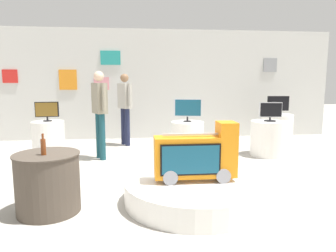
{
  "coord_description": "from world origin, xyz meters",
  "views": [
    {
      "loc": [
        -0.54,
        -4.27,
        1.59
      ],
      "look_at": [
        0.0,
        0.47,
        0.88
      ],
      "focal_mm": 33.23,
      "sensor_mm": 36.0,
      "label": 1
    }
  ],
  "objects_px": {
    "novelty_firetruck_tv": "(197,157)",
    "tv_on_center_rear": "(188,108)",
    "tv_on_left_rear": "(47,110)",
    "tv_on_far_right": "(278,105)",
    "tv_on_right_rear": "(270,111)",
    "side_table_round": "(48,182)",
    "display_pedestal_far_right": "(277,129)",
    "display_pedestal_center_rear": "(187,139)",
    "bottle_on_side_table": "(43,146)",
    "main_display_pedestal": "(195,191)",
    "shopper_browsing_rear": "(100,108)",
    "shopper_browsing_near_truck": "(125,104)",
    "display_pedestal_left_rear": "(49,138)",
    "display_pedestal_right_rear": "(269,138)"
  },
  "relations": [
    {
      "from": "display_pedestal_left_rear",
      "to": "novelty_firetruck_tv",
      "type": "bearing_deg",
      "value": -47.91
    },
    {
      "from": "display_pedestal_right_rear",
      "to": "novelty_firetruck_tv",
      "type": "bearing_deg",
      "value": -131.16
    },
    {
      "from": "shopper_browsing_near_truck",
      "to": "novelty_firetruck_tv",
      "type": "bearing_deg",
      "value": -75.16
    },
    {
      "from": "display_pedestal_center_rear",
      "to": "display_pedestal_far_right",
      "type": "relative_size",
      "value": 0.94
    },
    {
      "from": "tv_on_left_rear",
      "to": "bottle_on_side_table",
      "type": "relative_size",
      "value": 1.88
    },
    {
      "from": "shopper_browsing_near_truck",
      "to": "display_pedestal_left_rear",
      "type": "bearing_deg",
      "value": -150.99
    },
    {
      "from": "main_display_pedestal",
      "to": "shopper_browsing_near_truck",
      "type": "xyz_separation_m",
      "value": [
        -0.98,
        3.76,
        0.88
      ]
    },
    {
      "from": "novelty_firetruck_tv",
      "to": "bottle_on_side_table",
      "type": "relative_size",
      "value": 4.2
    },
    {
      "from": "main_display_pedestal",
      "to": "display_pedestal_far_right",
      "type": "distance_m",
      "value": 4.6
    },
    {
      "from": "side_table_round",
      "to": "display_pedestal_far_right",
      "type": "bearing_deg",
      "value": 38.49
    },
    {
      "from": "display_pedestal_left_rear",
      "to": "side_table_round",
      "type": "relative_size",
      "value": 0.95
    },
    {
      "from": "display_pedestal_right_rear",
      "to": "shopper_browsing_rear",
      "type": "height_order",
      "value": "shopper_browsing_rear"
    },
    {
      "from": "tv_on_center_rear",
      "to": "side_table_round",
      "type": "xyz_separation_m",
      "value": [
        -2.16,
        -2.58,
        -0.64
      ]
    },
    {
      "from": "display_pedestal_right_rear",
      "to": "shopper_browsing_rear",
      "type": "xyz_separation_m",
      "value": [
        -3.52,
        0.1,
        0.67
      ]
    },
    {
      "from": "display_pedestal_right_rear",
      "to": "side_table_round",
      "type": "height_order",
      "value": "display_pedestal_right_rear"
    },
    {
      "from": "novelty_firetruck_tv",
      "to": "display_pedestal_left_rear",
      "type": "height_order",
      "value": "novelty_firetruck_tv"
    },
    {
      "from": "main_display_pedestal",
      "to": "tv_on_center_rear",
      "type": "relative_size",
      "value": 3.23
    },
    {
      "from": "main_display_pedestal",
      "to": "display_pedestal_right_rear",
      "type": "xyz_separation_m",
      "value": [
        2.08,
        2.35,
        0.22
      ]
    },
    {
      "from": "display_pedestal_far_right",
      "to": "shopper_browsing_near_truck",
      "type": "bearing_deg",
      "value": 177.71
    },
    {
      "from": "tv_on_left_rear",
      "to": "tv_on_far_right",
      "type": "xyz_separation_m",
      "value": [
        5.43,
        0.73,
        0.02
      ]
    },
    {
      "from": "side_table_round",
      "to": "novelty_firetruck_tv",
      "type": "bearing_deg",
      "value": 3.37
    },
    {
      "from": "main_display_pedestal",
      "to": "display_pedestal_left_rear",
      "type": "height_order",
      "value": "display_pedestal_left_rear"
    },
    {
      "from": "novelty_firetruck_tv",
      "to": "tv_on_right_rear",
      "type": "relative_size",
      "value": 2.25
    },
    {
      "from": "shopper_browsing_rear",
      "to": "novelty_firetruck_tv",
      "type": "bearing_deg",
      "value": -59.09
    },
    {
      "from": "display_pedestal_left_rear",
      "to": "tv_on_left_rear",
      "type": "bearing_deg",
      "value": -95.57
    },
    {
      "from": "display_pedestal_far_right",
      "to": "tv_on_left_rear",
      "type": "bearing_deg",
      "value": -172.26
    },
    {
      "from": "novelty_firetruck_tv",
      "to": "shopper_browsing_near_truck",
      "type": "xyz_separation_m",
      "value": [
        -1.0,
        3.76,
        0.42
      ]
    },
    {
      "from": "display_pedestal_left_rear",
      "to": "bottle_on_side_table",
      "type": "xyz_separation_m",
      "value": [
        0.75,
        -3.06,
        0.46
      ]
    },
    {
      "from": "novelty_firetruck_tv",
      "to": "tv_on_center_rear",
      "type": "relative_size",
      "value": 1.86
    },
    {
      "from": "tv_on_left_rear",
      "to": "display_pedestal_right_rear",
      "type": "height_order",
      "value": "tv_on_left_rear"
    },
    {
      "from": "novelty_firetruck_tv",
      "to": "side_table_round",
      "type": "bearing_deg",
      "value": -176.63
    },
    {
      "from": "display_pedestal_left_rear",
      "to": "display_pedestal_right_rear",
      "type": "xyz_separation_m",
      "value": [
        4.66,
        -0.52,
        0.0
      ]
    },
    {
      "from": "tv_on_left_rear",
      "to": "side_table_round",
      "type": "distance_m",
      "value": 3.13
    },
    {
      "from": "display_pedestal_far_right",
      "to": "tv_on_far_right",
      "type": "distance_m",
      "value": 0.61
    },
    {
      "from": "display_pedestal_center_rear",
      "to": "bottle_on_side_table",
      "type": "relative_size",
      "value": 2.9
    },
    {
      "from": "display_pedestal_right_rear",
      "to": "display_pedestal_far_right",
      "type": "bearing_deg",
      "value": 58.28
    },
    {
      "from": "novelty_firetruck_tv",
      "to": "tv_on_right_rear",
      "type": "distance_m",
      "value": 3.14
    },
    {
      "from": "display_pedestal_left_rear",
      "to": "tv_on_far_right",
      "type": "height_order",
      "value": "tv_on_far_right"
    },
    {
      "from": "display_pedestal_left_rear",
      "to": "shopper_browsing_rear",
      "type": "bearing_deg",
      "value": -20.66
    },
    {
      "from": "display_pedestal_left_rear",
      "to": "display_pedestal_far_right",
      "type": "height_order",
      "value": "same"
    },
    {
      "from": "tv_on_right_rear",
      "to": "side_table_round",
      "type": "height_order",
      "value": "tv_on_right_rear"
    },
    {
      "from": "display_pedestal_right_rear",
      "to": "side_table_round",
      "type": "relative_size",
      "value": 1.0
    },
    {
      "from": "display_pedestal_right_rear",
      "to": "tv_on_right_rear",
      "type": "bearing_deg",
      "value": -79.31
    },
    {
      "from": "bottle_on_side_table",
      "to": "side_table_round",
      "type": "bearing_deg",
      "value": 82.49
    },
    {
      "from": "display_pedestal_center_rear",
      "to": "display_pedestal_far_right",
      "type": "height_order",
      "value": "same"
    },
    {
      "from": "bottle_on_side_table",
      "to": "shopper_browsing_near_truck",
      "type": "height_order",
      "value": "shopper_browsing_near_truck"
    },
    {
      "from": "display_pedestal_left_rear",
      "to": "display_pedestal_far_right",
      "type": "distance_m",
      "value": 5.48
    },
    {
      "from": "display_pedestal_left_rear",
      "to": "shopper_browsing_near_truck",
      "type": "bearing_deg",
      "value": 29.01
    },
    {
      "from": "tv_on_center_rear",
      "to": "bottle_on_side_table",
      "type": "distance_m",
      "value": 3.43
    },
    {
      "from": "main_display_pedestal",
      "to": "display_pedestal_center_rear",
      "type": "relative_size",
      "value": 2.51
    }
  ]
}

